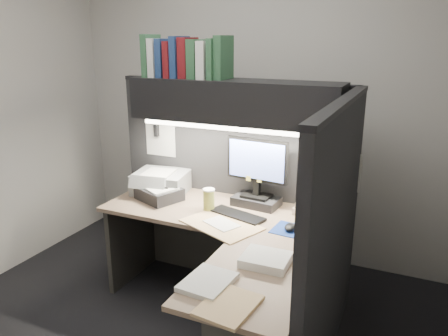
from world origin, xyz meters
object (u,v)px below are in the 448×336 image
Objects in this scene: notebook_stack at (159,194)px; printer at (161,182)px; desk at (230,294)px; monitor at (257,180)px; telephone at (312,208)px; overhead_shelf at (234,101)px; keyboard at (237,215)px; coffee_cup at (209,200)px.

printer is at bearing 116.47° from notebook_stack.
desk is 3.34× the size of monitor.
monitor is 0.44m from telephone.
telephone is at bearing 2.23° from overhead_shelf.
monitor reaches higher than telephone.
notebook_stack reaches higher than desk.
desk is at bearing -68.21° from overhead_shelf.
monitor is 1.23× the size of printer.
monitor is at bearing -168.84° from telephone.
keyboard is (-0.16, 0.50, 0.30)m from desk.
coffee_cup is at bearing -5.65° from notebook_stack.
printer is (-1.22, -0.05, 0.04)m from telephone.
overhead_shelf reaches higher than coffee_cup.
keyboard is at bearing -4.17° from coffee_cup.
desk is at bearing -76.02° from monitor.
overhead_shelf is at bearing -6.75° from printer.
monitor reaches higher than desk.
coffee_cup reaches higher than keyboard.
keyboard is 2.65× the size of coffee_cup.
overhead_shelf reaches higher than monitor.
monitor is at bearing -7.38° from printer.
coffee_cup is (-0.23, 0.02, 0.07)m from keyboard.
overhead_shelf is at bearing 19.14° from notebook_stack.
notebook_stack is at bearing -160.86° from overhead_shelf.
monitor is at bearing 14.52° from notebook_stack.
monitor is 0.38m from coffee_cup.
notebook_stack is at bearing -160.14° from monitor.
overhead_shelf is 0.93m from printer.
overhead_shelf reaches higher than notebook_stack.
coffee_cup is (-0.28, -0.23, -0.13)m from monitor.
monitor is (0.19, 0.00, -0.57)m from overhead_shelf.
coffee_cup is at bearing -151.68° from telephone.
telephone is 1.16m from notebook_stack.
keyboard is 1.89× the size of telephone.
desk is 0.91m from monitor.
printer reaches higher than telephone.
coffee_cup is 0.37× the size of printer.
monitor is (-0.11, 0.75, 0.49)m from desk.
coffee_cup is at bearing 127.10° from desk.
monitor is 2.35× the size of telephone.
telephone is (0.30, 0.78, 0.33)m from desk.
printer is (-0.76, 0.22, 0.07)m from keyboard.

